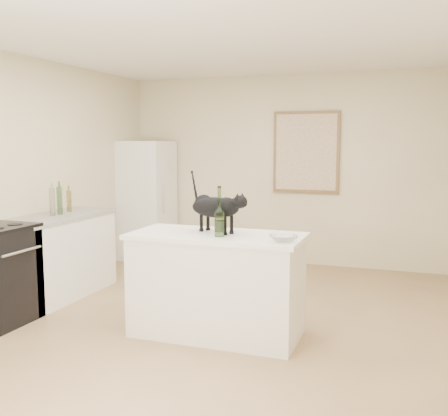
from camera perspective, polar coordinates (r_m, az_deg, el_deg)
floor at (r=4.96m, az=-1.07°, el=-12.67°), size 5.50×5.50×0.00m
ceiling at (r=4.75m, az=-1.15°, el=18.30°), size 5.50×5.50×0.00m
wall_back at (r=7.31m, az=6.63°, el=4.12°), size 4.50×0.00×4.50m
wall_left at (r=5.87m, az=-22.12°, el=2.91°), size 0.00×5.50×5.50m
island_base at (r=4.61m, az=-0.80°, el=-8.58°), size 1.44×0.67×0.86m
island_top at (r=4.51m, az=-0.81°, el=-3.07°), size 1.50×0.70×0.04m
left_cabinets at (r=6.03m, az=-17.69°, el=-5.17°), size 0.60×1.40×0.86m
left_countertop at (r=5.95m, az=-17.85°, el=-0.93°), size 0.62×1.44×0.04m
fridge at (r=7.66m, az=-8.47°, el=0.85°), size 0.68×0.68×1.70m
artwork_frame at (r=7.21m, az=8.94°, el=6.03°), size 0.90×0.03×1.10m
artwork_canvas at (r=7.19m, az=8.91°, el=6.03°), size 0.82×0.00×1.02m
black_cat at (r=4.54m, az=-0.94°, el=-0.23°), size 0.59×0.37×0.39m
wine_bottle at (r=4.34m, az=-0.51°, el=-0.72°), size 0.10×0.10×0.37m
glass_bowl at (r=4.16m, az=6.50°, el=-3.33°), size 0.30×0.30×0.06m
fridge_paper at (r=7.51m, az=-6.05°, el=4.47°), size 0.04×0.14×0.18m
counter_bottle_cluster at (r=6.00m, az=-17.50°, el=0.71°), size 0.10×0.36×0.30m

